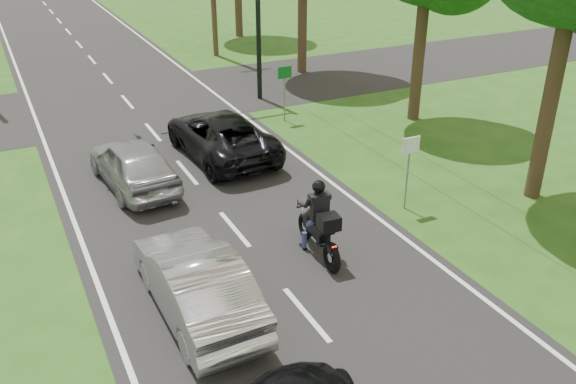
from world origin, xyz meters
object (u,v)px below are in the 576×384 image
object	(u,v)px
dark_suv	(221,135)
silver_suv	(133,163)
silver_sedan	(196,282)
sign_green	(285,80)
sign_white	(410,156)
traffic_signal	(214,2)
motorcycle_rider	(320,227)

from	to	relation	value
dark_suv	silver_suv	world-z (taller)	silver_suv
silver_sedan	dark_suv	bearing A→B (deg)	-115.23
sign_green	dark_suv	bearing A→B (deg)	-147.73
sign_white	sign_green	size ratio (longest dim) A/B	1.00
silver_sedan	traffic_signal	size ratio (longest dim) A/B	0.70
motorcycle_rider	sign_green	xyz separation A→B (m)	(3.53, 9.06, 0.82)
silver_suv	dark_suv	bearing A→B (deg)	-166.44
silver_suv	sign_green	bearing A→B (deg)	-158.96
silver_suv	traffic_signal	size ratio (longest dim) A/B	0.67
motorcycle_rider	traffic_signal	xyz separation A→B (m)	(1.96, 12.07, 3.35)
dark_suv	silver_sedan	distance (m)	8.48
traffic_signal	silver_sedan	bearing A→B (deg)	-112.41
silver_sedan	sign_green	world-z (taller)	sign_green
motorcycle_rider	traffic_signal	distance (m)	12.68
silver_sedan	sign_white	distance (m)	7.00
silver_sedan	sign_green	bearing A→B (deg)	-125.90
silver_sedan	sign_green	distance (m)	12.08
dark_suv	silver_sedan	size ratio (longest dim) A/B	1.16
silver_sedan	sign_white	size ratio (longest dim) A/B	2.10
dark_suv	traffic_signal	world-z (taller)	traffic_signal
dark_suv	motorcycle_rider	bearing A→B (deg)	86.23
silver_suv	sign_green	distance (m)	7.38
silver_sedan	sign_white	world-z (taller)	sign_white
motorcycle_rider	dark_suv	bearing A→B (deg)	94.20
motorcycle_rider	sign_green	bearing A→B (deg)	73.87
motorcycle_rider	silver_sedan	world-z (taller)	motorcycle_rider
motorcycle_rider	traffic_signal	bearing A→B (deg)	85.91
motorcycle_rider	sign_white	bearing A→B (deg)	22.75
silver_suv	sign_white	bearing A→B (deg)	138.14
dark_suv	traffic_signal	distance (m)	6.46
traffic_signal	sign_white	world-z (taller)	traffic_signal
traffic_signal	motorcycle_rider	bearing A→B (deg)	-99.24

